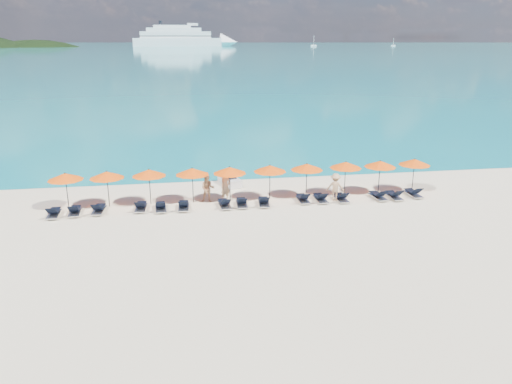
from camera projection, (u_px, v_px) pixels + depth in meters
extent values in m
plane|color=beige|center=(265.00, 229.00, 27.06)|extent=(1400.00, 1400.00, 0.00)
cube|color=#1FA9B2|center=(176.00, 45.00, 649.33)|extent=(1600.00, 1300.00, 0.01)
ellipsoid|color=black|center=(39.00, 81.00, 542.68)|extent=(162.00, 126.00, 85.50)
cube|color=white|center=(177.00, 42.00, 577.52)|extent=(101.23, 22.51, 9.14)
cone|color=white|center=(229.00, 42.00, 589.07)|extent=(20.94, 20.94, 20.11)
cube|color=white|center=(175.00, 35.00, 574.73)|extent=(81.02, 18.92, 7.31)
cube|color=white|center=(174.00, 30.00, 572.75)|extent=(62.86, 16.33, 4.57)
cube|color=white|center=(172.00, 26.00, 571.32)|extent=(42.65, 12.74, 3.20)
cube|color=black|center=(176.00, 36.00, 575.13)|extent=(82.03, 19.15, 0.82)
cube|color=black|center=(175.00, 33.00, 574.19)|extent=(80.01, 18.70, 0.82)
cylinder|color=black|center=(161.00, 23.00, 567.82)|extent=(4.02, 4.02, 5.03)
cube|color=white|center=(314.00, 46.00, 574.88)|extent=(6.64, 2.21, 1.77)
cylinder|color=white|center=(314.00, 40.00, 573.18)|extent=(0.40, 0.40, 11.07)
cube|color=white|center=(393.00, 45.00, 592.83)|extent=(5.14, 1.71, 1.37)
cylinder|color=white|center=(394.00, 42.00, 591.51)|extent=(0.31, 0.31, 8.57)
cube|color=silver|center=(230.00, 181.00, 35.14)|extent=(1.55, 2.58, 0.56)
cube|color=black|center=(231.00, 176.00, 34.85)|extent=(0.77, 1.11, 0.35)
cylinder|color=black|center=(226.00, 171.00, 35.50)|extent=(0.55, 0.21, 0.06)
imported|color=tan|center=(225.00, 187.00, 31.34)|extent=(0.85, 0.78, 1.96)
imported|color=tan|center=(208.00, 189.00, 31.30)|extent=(0.92, 0.60, 1.77)
imported|color=tan|center=(335.00, 187.00, 31.66)|extent=(1.25, 0.93, 1.76)
cylinder|color=black|center=(67.00, 191.00, 30.02)|extent=(0.05, 0.05, 2.20)
cone|color=#FF5308|center=(65.00, 177.00, 29.75)|extent=(2.10, 2.10, 0.42)
sphere|color=black|center=(65.00, 173.00, 29.68)|extent=(0.08, 0.08, 0.08)
cylinder|color=black|center=(108.00, 189.00, 30.39)|extent=(0.05, 0.05, 2.20)
cone|color=#FF5308|center=(107.00, 175.00, 30.12)|extent=(2.10, 2.10, 0.42)
sphere|color=black|center=(106.00, 171.00, 30.05)|extent=(0.08, 0.08, 0.08)
cylinder|color=black|center=(150.00, 187.00, 30.86)|extent=(0.05, 0.05, 2.20)
cone|color=#FF5308|center=(149.00, 173.00, 30.59)|extent=(2.10, 2.10, 0.42)
sphere|color=black|center=(149.00, 169.00, 30.52)|extent=(0.08, 0.08, 0.08)
cylinder|color=black|center=(193.00, 186.00, 31.16)|extent=(0.05, 0.05, 2.20)
cone|color=#FF5308|center=(192.00, 171.00, 30.89)|extent=(2.10, 2.10, 0.42)
sphere|color=black|center=(192.00, 168.00, 30.83)|extent=(0.08, 0.08, 0.08)
cylinder|color=black|center=(230.00, 184.00, 31.44)|extent=(0.05, 0.05, 2.20)
cone|color=#FF5308|center=(230.00, 170.00, 31.17)|extent=(2.10, 2.10, 0.42)
sphere|color=black|center=(230.00, 167.00, 31.10)|extent=(0.08, 0.08, 0.08)
cylinder|color=black|center=(270.00, 182.00, 31.85)|extent=(0.05, 0.05, 2.20)
cone|color=#FF5308|center=(270.00, 168.00, 31.58)|extent=(2.10, 2.10, 0.42)
sphere|color=black|center=(270.00, 165.00, 31.52)|extent=(0.08, 0.08, 0.08)
cylinder|color=black|center=(306.00, 181.00, 32.26)|extent=(0.05, 0.05, 2.20)
cone|color=#FF5308|center=(307.00, 167.00, 31.99)|extent=(2.10, 2.10, 0.42)
sphere|color=black|center=(307.00, 163.00, 31.92)|extent=(0.08, 0.08, 0.08)
cylinder|color=black|center=(345.00, 178.00, 32.73)|extent=(0.05, 0.05, 2.20)
cone|color=#FF5308|center=(346.00, 165.00, 32.46)|extent=(2.10, 2.10, 0.42)
sphere|color=black|center=(346.00, 162.00, 32.40)|extent=(0.08, 0.08, 0.08)
cylinder|color=black|center=(379.00, 177.00, 33.00)|extent=(0.05, 0.05, 2.20)
cone|color=#FF5308|center=(380.00, 164.00, 32.72)|extent=(2.10, 2.10, 0.42)
sphere|color=black|center=(380.00, 161.00, 32.66)|extent=(0.08, 0.08, 0.08)
cylinder|color=black|center=(413.00, 175.00, 33.49)|extent=(0.05, 0.05, 2.20)
cone|color=#FF5308|center=(415.00, 162.00, 33.21)|extent=(2.10, 2.10, 0.42)
sphere|color=black|center=(415.00, 159.00, 33.15)|extent=(0.08, 0.08, 0.08)
cube|color=silver|center=(54.00, 214.00, 28.97)|extent=(0.66, 1.72, 0.06)
cube|color=black|center=(55.00, 210.00, 29.16)|extent=(0.58, 1.11, 0.04)
cube|color=black|center=(51.00, 211.00, 28.33)|extent=(0.56, 0.55, 0.43)
cube|color=silver|center=(75.00, 212.00, 29.30)|extent=(0.72, 1.73, 0.06)
cube|color=black|center=(75.00, 208.00, 29.49)|extent=(0.61, 1.13, 0.04)
cube|color=black|center=(73.00, 209.00, 28.67)|extent=(0.58, 0.57, 0.43)
cube|color=silver|center=(99.00, 210.00, 29.59)|extent=(0.74, 1.74, 0.06)
cube|color=black|center=(100.00, 206.00, 29.78)|extent=(0.63, 1.14, 0.04)
cube|color=black|center=(96.00, 207.00, 28.94)|extent=(0.59, 0.57, 0.43)
cube|color=silver|center=(141.00, 208.00, 30.04)|extent=(0.71, 1.73, 0.06)
cube|color=black|center=(141.00, 204.00, 30.23)|extent=(0.61, 1.13, 0.04)
cube|color=black|center=(139.00, 204.00, 29.39)|extent=(0.58, 0.56, 0.43)
cube|color=silver|center=(161.00, 208.00, 29.98)|extent=(0.72, 1.73, 0.06)
cube|color=black|center=(160.00, 204.00, 30.17)|extent=(0.61, 1.13, 0.04)
cube|color=black|center=(161.00, 205.00, 29.35)|extent=(0.58, 0.57, 0.43)
cube|color=silver|center=(184.00, 207.00, 30.19)|extent=(0.70, 1.73, 0.06)
cube|color=black|center=(184.00, 203.00, 30.38)|extent=(0.60, 1.12, 0.04)
cube|color=black|center=(183.00, 203.00, 29.55)|extent=(0.57, 0.56, 0.43)
cube|color=silver|center=(224.00, 205.00, 30.52)|extent=(0.76, 1.75, 0.06)
cube|color=black|center=(224.00, 201.00, 30.70)|extent=(0.64, 1.14, 0.04)
cube|color=black|center=(226.00, 202.00, 29.89)|extent=(0.59, 0.58, 0.43)
cube|color=silver|center=(242.00, 204.00, 30.73)|extent=(0.70, 1.73, 0.06)
cube|color=black|center=(241.00, 200.00, 30.92)|extent=(0.60, 1.12, 0.04)
cube|color=black|center=(242.00, 200.00, 30.09)|extent=(0.57, 0.56, 0.43)
cube|color=silver|center=(264.00, 203.00, 30.90)|extent=(0.79, 1.75, 0.06)
cube|color=black|center=(264.00, 199.00, 31.09)|extent=(0.66, 1.15, 0.04)
cube|color=black|center=(264.00, 200.00, 30.25)|extent=(0.60, 0.59, 0.43)
cube|color=silver|center=(303.00, 200.00, 31.54)|extent=(0.63, 1.70, 0.06)
cube|color=black|center=(302.00, 196.00, 31.73)|extent=(0.56, 1.10, 0.04)
cube|color=black|center=(305.00, 196.00, 30.90)|extent=(0.55, 0.54, 0.43)
cube|color=silver|center=(320.00, 199.00, 31.63)|extent=(0.62, 1.70, 0.06)
cube|color=black|center=(319.00, 196.00, 31.82)|extent=(0.55, 1.10, 0.04)
cube|color=black|center=(323.00, 196.00, 30.99)|extent=(0.55, 0.54, 0.43)
cube|color=silver|center=(341.00, 199.00, 31.73)|extent=(0.63, 1.70, 0.06)
cube|color=black|center=(340.00, 195.00, 31.92)|extent=(0.56, 1.10, 0.04)
cube|color=black|center=(344.00, 195.00, 31.09)|extent=(0.55, 0.54, 0.43)
cube|color=silver|center=(378.00, 197.00, 32.09)|extent=(0.77, 1.75, 0.06)
cube|color=black|center=(376.00, 193.00, 32.28)|extent=(0.65, 1.15, 0.04)
cube|color=black|center=(383.00, 193.00, 31.46)|extent=(0.60, 0.58, 0.43)
cube|color=silver|center=(394.00, 197.00, 32.16)|extent=(0.65, 1.71, 0.06)
cube|color=black|center=(392.00, 193.00, 32.35)|extent=(0.57, 1.11, 0.04)
cube|color=black|center=(398.00, 193.00, 31.52)|extent=(0.56, 0.55, 0.43)
cube|color=silver|center=(413.00, 194.00, 32.65)|extent=(0.69, 1.72, 0.06)
cube|color=black|center=(411.00, 191.00, 32.84)|extent=(0.60, 1.12, 0.04)
cube|color=black|center=(418.00, 191.00, 32.01)|extent=(0.57, 0.56, 0.43)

